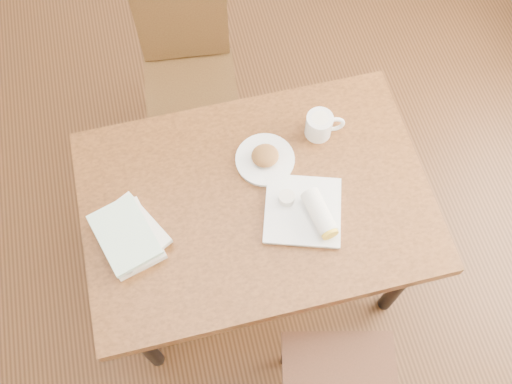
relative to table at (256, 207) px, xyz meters
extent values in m
cube|color=#472814|center=(0.00, 0.00, -0.68)|extent=(4.00, 5.00, 0.01)
cube|color=brown|center=(0.00, 0.00, 0.05)|extent=(1.28, 0.88, 0.06)
cylinder|color=black|center=(-0.54, -0.34, -0.33)|extent=(0.06, 0.06, 0.69)
cylinder|color=black|center=(0.54, -0.34, -0.33)|extent=(0.06, 0.06, 0.69)
cylinder|color=black|center=(-0.54, 0.34, -0.33)|extent=(0.06, 0.06, 0.69)
cylinder|color=black|center=(0.54, 0.34, -0.33)|extent=(0.06, 0.06, 0.69)
cylinder|color=#412012|center=(0.01, -0.48, -0.45)|extent=(0.04, 0.04, 0.45)
cylinder|color=#412012|center=(0.36, -0.56, -0.45)|extent=(0.04, 0.04, 0.45)
cylinder|color=#483114|center=(0.07, 0.89, -0.45)|extent=(0.04, 0.04, 0.45)
cylinder|color=#483114|center=(-0.29, 0.93, -0.45)|extent=(0.04, 0.04, 0.45)
cylinder|color=#483114|center=(0.03, 0.53, -0.45)|extent=(0.04, 0.04, 0.45)
cylinder|color=#483114|center=(-0.33, 0.57, -0.45)|extent=(0.04, 0.04, 0.45)
cube|color=#483114|center=(-0.13, 0.73, -0.20)|extent=(0.46, 0.46, 0.04)
cube|color=#483114|center=(-0.11, 0.92, 0.06)|extent=(0.40, 0.08, 0.45)
cylinder|color=white|center=(0.07, 0.14, 0.09)|extent=(0.22, 0.22, 0.01)
cylinder|color=white|center=(0.07, 0.14, 0.10)|extent=(0.22, 0.22, 0.01)
ellipsoid|color=#B27538|center=(0.07, 0.14, 0.12)|extent=(0.13, 0.13, 0.06)
cylinder|color=white|center=(0.30, 0.22, 0.13)|extent=(0.10, 0.10, 0.10)
torus|color=white|center=(0.36, 0.21, 0.13)|extent=(0.08, 0.03, 0.08)
cylinder|color=tan|center=(0.30, 0.22, 0.18)|extent=(0.09, 0.09, 0.01)
cylinder|color=#F2E5CC|center=(0.30, 0.22, 0.18)|extent=(0.06, 0.06, 0.00)
cube|color=white|center=(0.15, -0.09, 0.09)|extent=(0.34, 0.34, 0.02)
cube|color=white|center=(0.15, -0.09, 0.10)|extent=(0.34, 0.34, 0.01)
cylinder|color=white|center=(0.20, -0.13, 0.14)|extent=(0.09, 0.18, 0.07)
cylinder|color=yellow|center=(0.21, -0.22, 0.14)|extent=(0.06, 0.03, 0.06)
cylinder|color=silver|center=(0.10, -0.04, 0.12)|extent=(0.06, 0.06, 0.03)
cylinder|color=red|center=(0.10, -0.04, 0.13)|extent=(0.05, 0.05, 0.01)
cube|color=white|center=(-0.47, -0.05, 0.09)|extent=(0.24, 0.30, 0.03)
cube|color=silver|center=(-0.46, -0.04, 0.12)|extent=(0.27, 0.30, 0.02)
cube|color=#89CDA5|center=(-0.48, -0.06, 0.14)|extent=(0.24, 0.30, 0.02)
camera|label=1|loc=(-0.21, -0.86, 1.98)|focal=40.00mm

